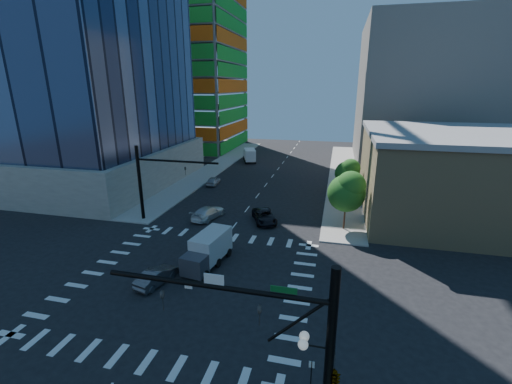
# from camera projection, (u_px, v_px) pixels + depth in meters

# --- Properties ---
(ground) EXTENTS (160.00, 160.00, 0.00)m
(ground) POSITION_uv_depth(u_px,v_px,m) (192.00, 280.00, 28.99)
(ground) COLOR black
(ground) RESTS_ON ground
(road_markings) EXTENTS (20.00, 20.00, 0.01)m
(road_markings) POSITION_uv_depth(u_px,v_px,m) (192.00, 280.00, 28.98)
(road_markings) COLOR silver
(road_markings) RESTS_ON ground
(sidewalk_ne) EXTENTS (5.00, 60.00, 0.15)m
(sidewalk_ne) POSITION_uv_depth(u_px,v_px,m) (343.00, 174.00, 63.29)
(sidewalk_ne) COLOR gray
(sidewalk_ne) RESTS_ON ground
(sidewalk_nw) EXTENTS (5.00, 60.00, 0.15)m
(sidewalk_nw) POSITION_uv_depth(u_px,v_px,m) (215.00, 167.00, 68.89)
(sidewalk_nw) COLOR gray
(sidewalk_nw) RESTS_ON ground
(construction_building) EXTENTS (25.16, 34.50, 70.60)m
(construction_building) POSITION_uv_depth(u_px,v_px,m) (186.00, 49.00, 85.30)
(construction_building) COLOR gray
(construction_building) RESTS_ON ground
(commercial_building) EXTENTS (20.50, 22.50, 10.60)m
(commercial_building) POSITION_uv_depth(u_px,v_px,m) (450.00, 174.00, 42.23)
(commercial_building) COLOR tan
(commercial_building) RESTS_ON ground
(bg_building_ne) EXTENTS (24.00, 30.00, 28.00)m
(bg_building_ne) POSITION_uv_depth(u_px,v_px,m) (421.00, 95.00, 69.83)
(bg_building_ne) COLOR slate
(bg_building_ne) RESTS_ON ground
(signal_mast_se) EXTENTS (10.51, 2.48, 9.00)m
(signal_mast_se) POSITION_uv_depth(u_px,v_px,m) (308.00, 352.00, 14.45)
(signal_mast_se) COLOR black
(signal_mast_se) RESTS_ON sidewalk_se
(signal_mast_nw) EXTENTS (10.20, 0.40, 9.00)m
(signal_mast_nw) POSITION_uv_depth(u_px,v_px,m) (151.00, 177.00, 40.27)
(signal_mast_nw) COLOR black
(signal_mast_nw) RESTS_ON sidewalk_nw
(tree_south) EXTENTS (4.16, 4.16, 6.82)m
(tree_south) POSITION_uv_depth(u_px,v_px,m) (348.00, 191.00, 37.67)
(tree_south) COLOR #382316
(tree_south) RESTS_ON sidewalk_ne
(tree_north) EXTENTS (3.54, 3.52, 5.78)m
(tree_north) POSITION_uv_depth(u_px,v_px,m) (348.00, 172.00, 48.95)
(tree_north) COLOR #382316
(tree_north) RESTS_ON sidewalk_ne
(no_parking_sign) EXTENTS (0.30, 0.06, 2.20)m
(no_parking_sign) POSITION_uv_depth(u_px,v_px,m) (311.00, 374.00, 17.82)
(no_parking_sign) COLOR black
(no_parking_sign) RESTS_ON ground
(car_nb_far) EXTENTS (4.24, 5.65, 1.43)m
(car_nb_far) POSITION_uv_depth(u_px,v_px,m) (264.00, 216.00, 41.26)
(car_nb_far) COLOR black
(car_nb_far) RESTS_ON ground
(car_sb_near) EXTENTS (3.39, 5.62, 1.52)m
(car_sb_near) POSITION_uv_depth(u_px,v_px,m) (208.00, 212.00, 42.32)
(car_sb_near) COLOR white
(car_sb_near) RESTS_ON ground
(car_sb_mid) EXTENTS (1.84, 4.10, 1.37)m
(car_sb_mid) POSITION_uv_depth(u_px,v_px,m) (213.00, 181.00, 56.79)
(car_sb_mid) COLOR #B5B6BD
(car_sb_mid) RESTS_ON ground
(car_sb_cross) EXTENTS (2.36, 4.31, 1.35)m
(car_sb_cross) POSITION_uv_depth(u_px,v_px,m) (157.00, 276.00, 28.31)
(car_sb_cross) COLOR #49484D
(car_sb_cross) RESTS_ON ground
(box_truck_near) EXTENTS (3.11, 5.76, 2.88)m
(box_truck_near) POSITION_uv_depth(u_px,v_px,m) (207.00, 253.00, 30.95)
(box_truck_near) COLOR black
(box_truck_near) RESTS_ON ground
(box_truck_far) EXTENTS (4.05, 5.90, 2.85)m
(box_truck_far) POSITION_uv_depth(u_px,v_px,m) (249.00, 156.00, 74.00)
(box_truck_far) COLOR black
(box_truck_far) RESTS_ON ground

